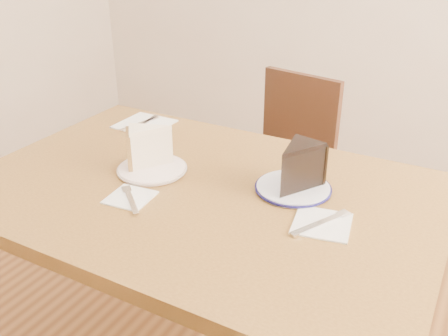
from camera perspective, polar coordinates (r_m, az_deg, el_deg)
table at (r=1.34m, az=-2.69°, el=-5.91°), size 1.20×0.80×0.75m
chair_far at (r=2.06m, az=6.48°, el=0.06°), size 0.48×0.48×0.82m
plate_cream at (r=1.38m, az=-8.21°, el=-0.11°), size 0.18×0.18×0.01m
plate_navy at (r=1.28m, az=7.90°, el=-2.28°), size 0.19×0.19×0.01m
carrot_cake at (r=1.38m, az=-8.25°, el=2.33°), size 0.14×0.13×0.10m
chocolate_cake at (r=1.25m, az=8.16°, el=-0.22°), size 0.11×0.14×0.10m
napkin_cream at (r=1.26m, az=-10.68°, el=-3.32°), size 0.11×0.11×0.00m
napkin_navy at (r=1.16m, az=11.13°, el=-6.25°), size 0.15×0.15×0.00m
napkin_spare at (r=1.71m, az=-9.07°, el=4.99°), size 0.17×0.17×0.00m
fork_cream at (r=1.24m, az=-10.60°, el=-3.61°), size 0.11×0.10×0.00m
knife_navy at (r=1.15m, az=10.95°, el=-6.19°), size 0.09×0.16×0.00m
fork_spare at (r=1.71m, az=-8.87°, el=5.19°), size 0.03×0.14×0.00m
knife_spare at (r=1.70m, az=-9.68°, el=5.00°), size 0.05×0.16×0.00m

